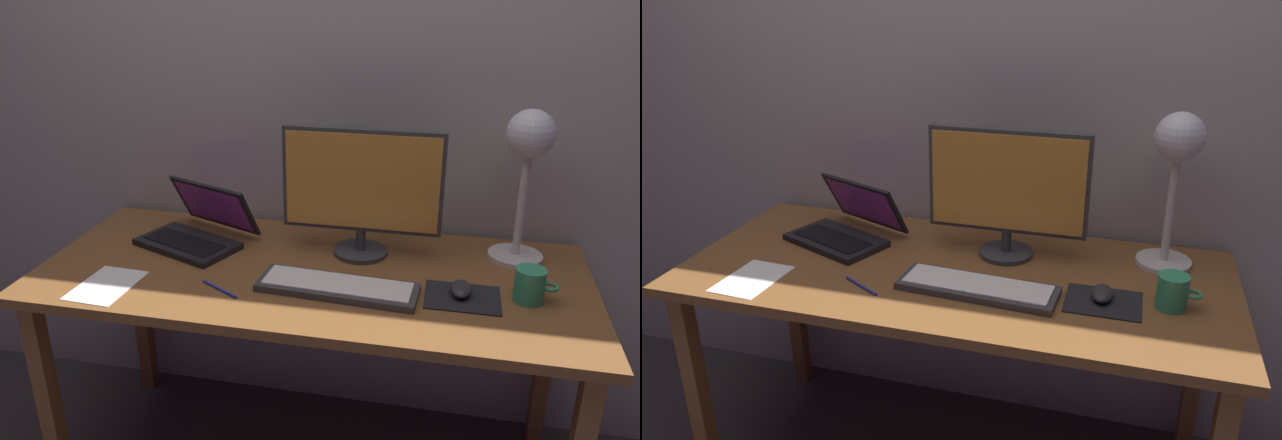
% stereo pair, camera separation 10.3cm
% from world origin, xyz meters
% --- Properties ---
extents(back_wall, '(4.80, 0.06, 2.60)m').
position_xyz_m(back_wall, '(0.00, 0.40, 1.30)').
color(back_wall, '#A8A099').
rests_on(back_wall, ground).
extents(desk, '(1.60, 0.70, 0.74)m').
position_xyz_m(desk, '(0.00, 0.00, 0.66)').
color(desk, brown).
rests_on(desk, ground).
extents(monitor, '(0.48, 0.17, 0.40)m').
position_xyz_m(monitor, '(0.12, 0.14, 0.96)').
color(monitor, '#38383A').
rests_on(monitor, desk).
extents(keyboard_main, '(0.45, 0.17, 0.03)m').
position_xyz_m(keyboard_main, '(0.10, -0.11, 0.75)').
color(keyboard_main, '#38383A').
rests_on(keyboard_main, desk).
extents(laptop, '(0.39, 0.37, 0.18)m').
position_xyz_m(laptop, '(-0.40, 0.13, 0.79)').
color(laptop, black).
rests_on(laptop, desk).
extents(desk_lamp, '(0.16, 0.16, 0.46)m').
position_xyz_m(desk_lamp, '(0.59, 0.21, 1.07)').
color(desk_lamp, beige).
rests_on(desk_lamp, desk).
extents(mousepad, '(0.20, 0.16, 0.00)m').
position_xyz_m(mousepad, '(0.43, -0.08, 0.74)').
color(mousepad, black).
rests_on(mousepad, desk).
extents(mouse, '(0.06, 0.10, 0.03)m').
position_xyz_m(mouse, '(0.43, -0.07, 0.76)').
color(mouse, '#28282B').
rests_on(mouse, mousepad).
extents(coffee_mug, '(0.12, 0.08, 0.09)m').
position_xyz_m(coffee_mug, '(0.61, -0.06, 0.79)').
color(coffee_mug, '#339966').
rests_on(coffee_mug, desk).
extents(paper_sheet_near_mouse, '(0.16, 0.22, 0.00)m').
position_xyz_m(paper_sheet_near_mouse, '(-0.54, -0.22, 0.74)').
color(paper_sheet_near_mouse, white).
rests_on(paper_sheet_near_mouse, desk).
extents(pen, '(0.13, 0.08, 0.01)m').
position_xyz_m(pen, '(-0.22, -0.18, 0.74)').
color(pen, '#2633A5').
rests_on(pen, desk).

